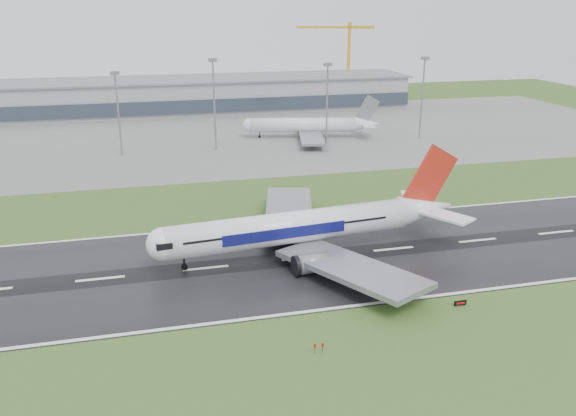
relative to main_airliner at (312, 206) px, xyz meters
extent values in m
plane|color=#33531E|center=(-22.63, -3.06, -10.09)|extent=(520.00, 520.00, 0.00)
cube|color=black|center=(-22.63, -3.06, -10.04)|extent=(400.00, 45.00, 0.10)
cube|color=slate|center=(-22.63, 121.94, -10.05)|extent=(400.00, 130.00, 0.08)
cube|color=gray|center=(-22.63, 181.94, -2.59)|extent=(240.00, 36.00, 15.00)
cylinder|color=gray|center=(-39.88, 96.94, 3.56)|extent=(0.64, 0.64, 27.30)
cylinder|color=gray|center=(-7.34, 96.94, 5.32)|extent=(0.64, 0.64, 30.83)
cylinder|color=gray|center=(33.94, 96.94, 4.10)|extent=(0.64, 0.64, 28.38)
cylinder|color=gray|center=(71.82, 96.94, 4.80)|extent=(0.64, 0.64, 29.79)
camera|label=1|loc=(-32.81, -110.97, 39.44)|focal=37.08mm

